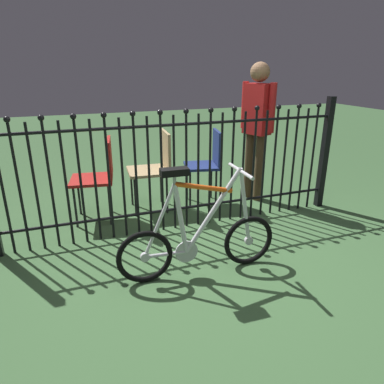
{
  "coord_description": "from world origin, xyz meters",
  "views": [
    {
      "loc": [
        -1.01,
        -2.39,
        1.56
      ],
      "look_at": [
        -0.07,
        0.21,
        0.55
      ],
      "focal_mm": 32.65,
      "sensor_mm": 36.0,
      "label": 1
    }
  ],
  "objects": [
    {
      "name": "person_visitor",
      "position": [
        1.08,
        1.17,
        0.95
      ],
      "size": [
        0.27,
        0.45,
        1.59
      ],
      "color": "#4C3823",
      "rests_on": "ground"
    },
    {
      "name": "chair_navy",
      "position": [
        0.49,
        1.22,
        0.53
      ],
      "size": [
        0.45,
        0.45,
        0.86
      ],
      "color": "black",
      "rests_on": "ground"
    },
    {
      "name": "chair_tan",
      "position": [
        -0.12,
        1.26,
        0.53
      ],
      "size": [
        0.47,
        0.46,
        0.88
      ],
      "color": "black",
      "rests_on": "ground"
    },
    {
      "name": "chair_red",
      "position": [
        -0.74,
        1.17,
        0.52
      ],
      "size": [
        0.48,
        0.48,
        0.86
      ],
      "color": "black",
      "rests_on": "ground"
    },
    {
      "name": "bicycle",
      "position": [
        -0.15,
        -0.15,
        0.3
      ],
      "size": [
        1.28,
        0.4,
        0.88
      ],
      "color": "black",
      "rests_on": "ground"
    },
    {
      "name": "iron_fence",
      "position": [
        -0.04,
        0.69,
        0.62
      ],
      "size": [
        3.43,
        0.07,
        1.25
      ],
      "color": "black",
      "rests_on": "ground"
    },
    {
      "name": "ground_plane",
      "position": [
        0.0,
        0.0,
        0.0
      ],
      "size": [
        20.0,
        20.0,
        0.0
      ],
      "primitive_type": "plane",
      "color": "#3C6238"
    }
  ]
}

